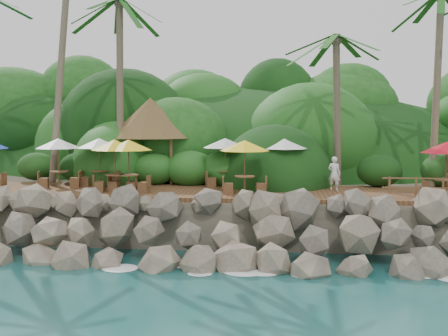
{
  "coord_description": "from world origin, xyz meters",
  "views": [
    {
      "loc": [
        2.39,
        -19.48,
        5.76
      ],
      "look_at": [
        0.0,
        6.0,
        3.4
      ],
      "focal_mm": 43.12,
      "sensor_mm": 36.0,
      "label": 1
    }
  ],
  "objects": [
    {
      "name": "land_base",
      "position": [
        0.0,
        16.0,
        1.05
      ],
      "size": [
        32.0,
        25.2,
        2.1
      ],
      "primitive_type": "cube",
      "color": "gray",
      "rests_on": "ground"
    },
    {
      "name": "dining_clusters",
      "position": [
        0.11,
        5.94,
        4.35
      ],
      "size": [
        25.88,
        5.45,
        2.47
      ],
      "color": "brown",
      "rests_on": "terrace"
    },
    {
      "name": "palapa",
      "position": [
        -4.41,
        9.69,
        5.79
      ],
      "size": [
        4.8,
        4.8,
        4.6
      ],
      "color": "brown",
      "rests_on": "ground"
    },
    {
      "name": "ground",
      "position": [
        0.0,
        0.0,
        0.0
      ],
      "size": [
        140.0,
        140.0,
        0.0
      ],
      "primitive_type": "plane",
      "color": "#19514F",
      "rests_on": "ground"
    },
    {
      "name": "foam_line",
      "position": [
        0.0,
        0.3,
        0.03
      ],
      "size": [
        25.2,
        0.8,
        0.06
      ],
      "color": "white",
      "rests_on": "ground"
    },
    {
      "name": "seawall",
      "position": [
        0.0,
        2.0,
        1.15
      ],
      "size": [
        29.0,
        4.0,
        2.3
      ],
      "primitive_type": null,
      "color": "gray",
      "rests_on": "ground"
    },
    {
      "name": "waiter",
      "position": [
        5.26,
        6.54,
        3.12
      ],
      "size": [
        0.71,
        0.59,
        1.65
      ],
      "primitive_type": "imported",
      "rotation": [
        0.0,
        0.0,
        2.75
      ],
      "color": "white",
      "rests_on": "terrace"
    },
    {
      "name": "jungle_hill",
      "position": [
        0.0,
        23.5,
        0.0
      ],
      "size": [
        44.8,
        28.0,
        15.4
      ],
      "primitive_type": "ellipsoid",
      "color": "#143811",
      "rests_on": "ground"
    },
    {
      "name": "terrace",
      "position": [
        0.0,
        6.0,
        2.2
      ],
      "size": [
        26.0,
        5.0,
        0.2
      ],
      "primitive_type": "cube",
      "color": "brown",
      "rests_on": "land_base"
    },
    {
      "name": "jungle_foliage",
      "position": [
        0.0,
        15.0,
        0.0
      ],
      "size": [
        44.0,
        16.0,
        12.0
      ],
      "primitive_type": null,
      "color": "#143811",
      "rests_on": "ground"
    }
  ]
}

